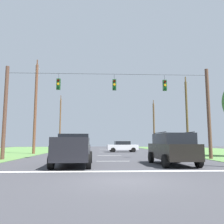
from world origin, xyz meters
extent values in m
plane|color=#3D3D42|center=(0.00, 0.00, 0.00)|extent=(120.00, 120.00, 0.00)
cube|color=white|center=(0.00, 2.72, 0.00)|extent=(14.84, 0.45, 0.01)
cube|color=white|center=(0.00, 8.72, 0.00)|extent=(2.50, 0.15, 0.01)
cube|color=white|center=(0.00, 15.85, 0.00)|extent=(2.50, 0.15, 0.01)
cube|color=white|center=(0.00, 23.68, 0.00)|extent=(2.50, 0.15, 0.01)
cube|color=white|center=(0.00, 32.34, 0.00)|extent=(2.50, 0.15, 0.01)
cube|color=white|center=(0.00, 37.48, 0.00)|extent=(2.50, 0.15, 0.01)
cylinder|color=brown|center=(-8.94, 10.52, 3.93)|extent=(0.30, 0.30, 7.86)
cylinder|color=brown|center=(8.40, 10.52, 3.93)|extent=(0.30, 0.30, 7.86)
cylinder|color=black|center=(-0.27, 10.52, 7.28)|extent=(17.34, 0.02, 0.02)
cylinder|color=black|center=(-4.59, 10.52, 7.05)|extent=(0.02, 0.02, 0.47)
cube|color=#19471E|center=(-4.59, 10.52, 6.34)|extent=(0.32, 0.24, 0.95)
cylinder|color=#310503|center=(-4.59, 10.38, 6.63)|extent=(0.20, 0.04, 0.20)
cylinder|color=orange|center=(-4.59, 10.38, 6.33)|extent=(0.20, 0.04, 0.20)
cylinder|color=black|center=(-4.59, 10.38, 6.03)|extent=(0.20, 0.04, 0.20)
cylinder|color=black|center=(0.20, 10.52, 7.05)|extent=(0.02, 0.02, 0.47)
cube|color=#19471E|center=(0.20, 10.52, 6.34)|extent=(0.32, 0.24, 0.95)
cylinder|color=#310503|center=(0.20, 10.38, 6.63)|extent=(0.20, 0.04, 0.20)
cylinder|color=orange|center=(0.20, 10.38, 6.33)|extent=(0.20, 0.04, 0.20)
cylinder|color=black|center=(0.20, 10.38, 6.03)|extent=(0.20, 0.04, 0.20)
cylinder|color=black|center=(4.62, 10.52, 7.05)|extent=(0.02, 0.02, 0.47)
cube|color=#19471E|center=(4.62, 10.52, 6.34)|extent=(0.32, 0.24, 0.95)
cylinder|color=#310503|center=(4.62, 10.38, 6.63)|extent=(0.20, 0.04, 0.20)
cylinder|color=orange|center=(4.62, 10.38, 6.33)|extent=(0.20, 0.04, 0.20)
cylinder|color=black|center=(4.62, 10.38, 6.03)|extent=(0.20, 0.04, 0.20)
cube|color=black|center=(-2.62, 5.58, 0.82)|extent=(2.15, 5.45, 0.85)
cube|color=black|center=(-2.64, 6.22, 1.60)|extent=(1.90, 1.95, 0.70)
cube|color=black|center=(-3.53, 4.20, 1.48)|extent=(0.16, 2.38, 0.45)
cube|color=black|center=(-1.65, 4.25, 1.48)|extent=(0.16, 2.38, 0.45)
cube|color=black|center=(-2.55, 2.93, 1.48)|extent=(1.96, 0.15, 0.45)
cylinder|color=black|center=(-3.67, 7.38, 0.40)|extent=(0.30, 0.81, 0.80)
cylinder|color=black|center=(-1.67, 7.44, 0.40)|extent=(0.30, 0.81, 0.80)
cylinder|color=black|center=(-3.57, 3.71, 0.40)|extent=(0.30, 0.81, 0.80)
cylinder|color=black|center=(-1.57, 3.77, 0.40)|extent=(0.30, 0.81, 0.80)
cube|color=black|center=(3.62, 5.73, 0.85)|extent=(2.12, 4.87, 0.95)
cube|color=black|center=(3.63, 5.58, 1.66)|extent=(1.91, 3.26, 0.65)
cylinder|color=black|center=(2.78, 5.55, 2.03)|extent=(0.15, 2.72, 0.05)
cylinder|color=black|center=(4.48, 5.61, 2.03)|extent=(0.15, 2.72, 0.05)
cylinder|color=black|center=(2.59, 7.33, 0.38)|extent=(0.29, 0.77, 0.76)
cylinder|color=black|center=(4.54, 7.40, 0.38)|extent=(0.29, 0.77, 0.76)
cylinder|color=black|center=(2.71, 4.07, 0.38)|extent=(0.29, 0.77, 0.76)
cylinder|color=black|center=(4.66, 4.13, 0.38)|extent=(0.29, 0.77, 0.76)
cube|color=silver|center=(2.07, 24.06, 0.67)|extent=(4.42, 2.12, 0.70)
cube|color=black|center=(2.07, 24.06, 1.27)|extent=(2.22, 1.77, 0.50)
cylinder|color=black|center=(3.42, 25.06, 0.32)|extent=(0.65, 0.27, 0.64)
cylinder|color=black|center=(3.56, 23.27, 0.32)|extent=(0.65, 0.27, 0.64)
cylinder|color=black|center=(0.59, 24.85, 0.32)|extent=(0.65, 0.27, 0.64)
cylinder|color=black|center=(0.73, 23.06, 0.32)|extent=(0.65, 0.27, 0.64)
cylinder|color=brown|center=(9.55, 18.72, 4.43)|extent=(0.27, 0.27, 8.85)
cube|color=brown|center=(9.55, 18.72, 8.45)|extent=(0.12, 0.12, 2.08)
cylinder|color=#B2B7BC|center=(9.55, 19.55, 8.57)|extent=(0.08, 0.08, 0.12)
cylinder|color=#B2B7BC|center=(9.55, 17.89, 8.57)|extent=(0.08, 0.08, 0.12)
cube|color=brown|center=(9.55, 18.72, 7.55)|extent=(0.12, 0.12, 1.96)
cylinder|color=#B2B7BC|center=(9.55, 19.50, 7.67)|extent=(0.08, 0.08, 0.12)
cylinder|color=#B2B7BC|center=(9.55, 17.94, 7.67)|extent=(0.08, 0.08, 0.12)
cylinder|color=brown|center=(9.30, 35.59, 4.44)|extent=(0.33, 0.33, 8.87)
cube|color=brown|center=(9.30, 35.59, 8.47)|extent=(0.12, 0.12, 2.19)
cylinder|color=#B2B7BC|center=(9.30, 36.47, 8.59)|extent=(0.08, 0.08, 0.12)
cylinder|color=#B2B7BC|center=(9.30, 34.72, 8.59)|extent=(0.08, 0.08, 0.12)
cylinder|color=brown|center=(-8.92, 19.21, 5.48)|extent=(0.33, 0.33, 10.96)
cube|color=brown|center=(-8.92, 19.21, 10.56)|extent=(0.12, 0.12, 2.04)
cylinder|color=#B2B7BC|center=(-8.92, 20.03, 10.68)|extent=(0.08, 0.08, 0.12)
cylinder|color=#B2B7BC|center=(-8.92, 18.40, 10.68)|extent=(0.08, 0.08, 0.12)
cube|color=brown|center=(-8.92, 19.21, 9.66)|extent=(0.12, 0.12, 2.13)
cylinder|color=#B2B7BC|center=(-8.92, 20.07, 9.78)|extent=(0.08, 0.08, 0.12)
cylinder|color=#B2B7BC|center=(-8.92, 18.36, 9.78)|extent=(0.08, 0.08, 0.12)
cylinder|color=brown|center=(-8.99, 36.80, 4.97)|extent=(0.28, 0.28, 9.93)
cube|color=brown|center=(-8.99, 36.80, 9.53)|extent=(0.12, 0.12, 2.10)
cylinder|color=#B2B7BC|center=(-8.99, 37.65, 9.65)|extent=(0.08, 0.08, 0.12)
cylinder|color=#B2B7BC|center=(-8.99, 35.96, 9.65)|extent=(0.08, 0.08, 0.12)
camera|label=1|loc=(-0.89, -9.08, 1.48)|focal=37.29mm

